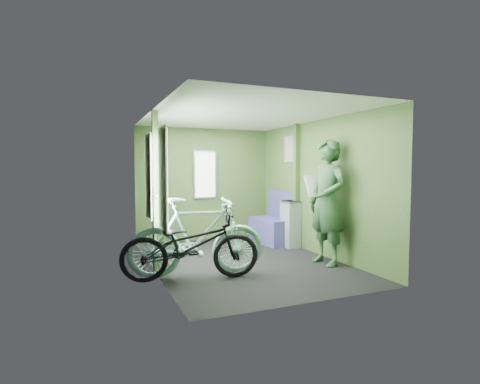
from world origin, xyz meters
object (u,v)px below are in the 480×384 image
at_px(bicycle_mint, 198,278).
at_px(bench_seat, 273,227).
at_px(bicycle_black, 191,281).
at_px(passenger, 327,202).
at_px(waste_box, 290,224).

relative_size(bicycle_mint, bench_seat, 1.79).
xyz_separation_m(bicycle_black, passenger, (2.16, 0.04, 0.96)).
relative_size(bicycle_black, bench_seat, 1.75).
bearing_deg(bench_seat, bicycle_black, -144.93).
xyz_separation_m(bicycle_mint, bench_seat, (2.07, 1.73, 0.31)).
xyz_separation_m(bicycle_black, bicycle_mint, (0.12, 0.10, 0.00)).
bearing_deg(waste_box, passenger, -95.94).
bearing_deg(passenger, bicycle_black, -95.79).
height_order(bicycle_mint, waste_box, waste_box).
height_order(passenger, bench_seat, passenger).
distance_m(passenger, waste_box, 1.43).
height_order(bicycle_mint, bench_seat, bench_seat).
relative_size(passenger, bench_seat, 1.85).
bearing_deg(bicycle_mint, passenger, -83.54).
xyz_separation_m(passenger, waste_box, (0.14, 1.33, -0.52)).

